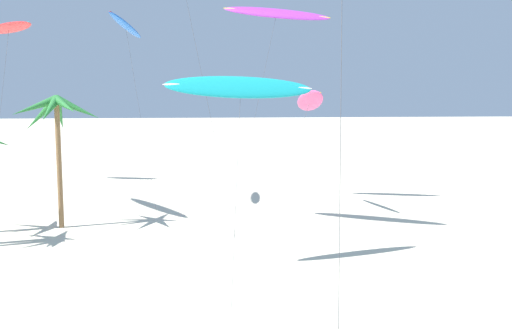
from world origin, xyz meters
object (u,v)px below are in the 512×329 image
at_px(palm_tree_3, 58,116).
at_px(flying_kite_7, 9,28).
at_px(flying_kite_6, 126,26).
at_px(flying_kite_9, 241,87).
at_px(flying_kite_0, 276,13).
at_px(flying_kite_4, 310,101).

relative_size(palm_tree_3, flying_kite_7, 0.64).
distance_m(flying_kite_6, flying_kite_9, 17.05).
height_order(palm_tree_3, flying_kite_7, flying_kite_7).
relative_size(flying_kite_7, flying_kite_9, 1.34).
bearing_deg(palm_tree_3, flying_kite_7, 138.08).
bearing_deg(palm_tree_3, flying_kite_6, 62.14).
relative_size(flying_kite_0, flying_kite_9, 1.54).
xyz_separation_m(flying_kite_4, flying_kite_7, (-19.09, -0.36, 4.60)).
bearing_deg(palm_tree_3, flying_kite_9, -39.79).
bearing_deg(flying_kite_0, flying_kite_7, -168.61).
xyz_separation_m(flying_kite_6, flying_kite_9, (7.15, -14.96, -3.97)).
xyz_separation_m(palm_tree_3, flying_kite_9, (10.45, -8.71, 1.77)).
distance_m(flying_kite_0, flying_kite_4, 6.98).
bearing_deg(flying_kite_6, flying_kite_7, -155.64).
distance_m(palm_tree_3, flying_kite_7, 7.11).
bearing_deg(flying_kite_4, flying_kite_7, -178.93).
xyz_separation_m(palm_tree_3, flying_kite_0, (13.65, 6.62, 6.66)).
bearing_deg(flying_kite_7, flying_kite_9, -40.34).
height_order(flying_kite_7, flying_kite_9, flying_kite_7).
bearing_deg(flying_kite_0, flying_kite_9, -101.78).
bearing_deg(flying_kite_7, flying_kite_4, 1.07).
xyz_separation_m(flying_kite_0, flying_kite_4, (1.91, -3.11, -5.95)).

